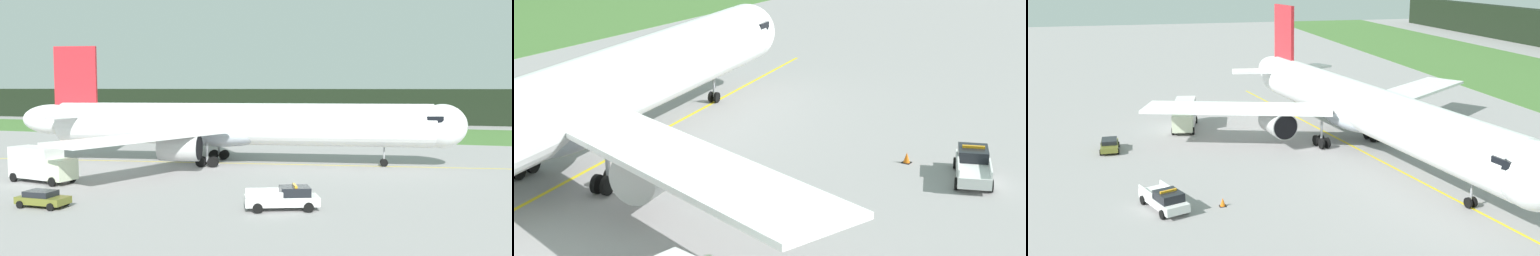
{
  "view_description": "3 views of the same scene",
  "coord_description": "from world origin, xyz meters",
  "views": [
    {
      "loc": [
        23.06,
        -55.53,
        9.3
      ],
      "look_at": [
        4.36,
        4.56,
        4.38
      ],
      "focal_mm": 36.18,
      "sensor_mm": 36.0,
      "label": 1
    },
    {
      "loc": [
        -34.63,
        -33.35,
        18.53
      ],
      "look_at": [
        6.09,
        -7.41,
        3.59
      ],
      "focal_mm": 57.74,
      "sensor_mm": 36.0,
      "label": 2
    },
    {
      "loc": [
        60.82,
        -19.93,
        19.26
      ],
      "look_at": [
        7.63,
        -6.17,
        4.65
      ],
      "focal_mm": 42.16,
      "sensor_mm": 36.0,
      "label": 3
    }
  ],
  "objects": [
    {
      "name": "staff_car",
      "position": [
        -4.64,
        -22.64,
        0.7
      ],
      "size": [
        4.03,
        2.04,
        1.3
      ],
      "color": "brown",
      "rests_on": "ground"
    },
    {
      "name": "ops_pickup_truck",
      "position": [
        13.62,
        -17.86,
        0.9
      ],
      "size": [
        5.98,
        3.96,
        1.94
      ],
      "color": "silver",
      "rests_on": "ground"
    },
    {
      "name": "airliner",
      "position": [
        1.65,
        3.88,
        4.71
      ],
      "size": [
        55.18,
        43.38,
        14.55
      ],
      "color": "white",
      "rests_on": "ground"
    },
    {
      "name": "taxiway_centerline_main",
      "position": [
        2.4,
        4.0,
        0.0
      ],
      "size": [
        72.27,
        12.04,
        0.01
      ],
      "primitive_type": "cube",
      "rotation": [
        0.0,
        0.0,
        0.16
      ],
      "color": "yellow",
      "rests_on": "ground"
    },
    {
      "name": "catering_truck",
      "position": [
        -12.16,
        -13.76,
        1.83
      ],
      "size": [
        7.48,
        3.75,
        3.62
      ],
      "color": "beige",
      "rests_on": "ground"
    },
    {
      "name": "ground",
      "position": [
        0.0,
        0.0,
        0.0
      ],
      "size": [
        320.0,
        320.0,
        0.0
      ],
      "primitive_type": "plane",
      "color": "gray"
    },
    {
      "name": "apron_cone",
      "position": [
        14.13,
        -13.15,
        0.36
      ],
      "size": [
        0.59,
        0.59,
        0.73
      ],
      "color": "black",
      "rests_on": "ground"
    }
  ]
}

